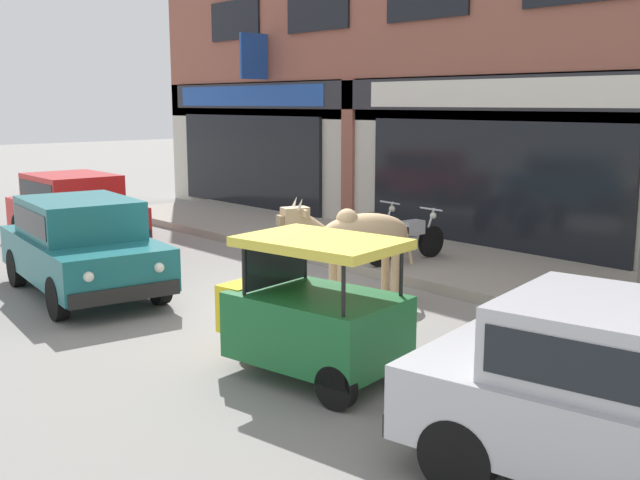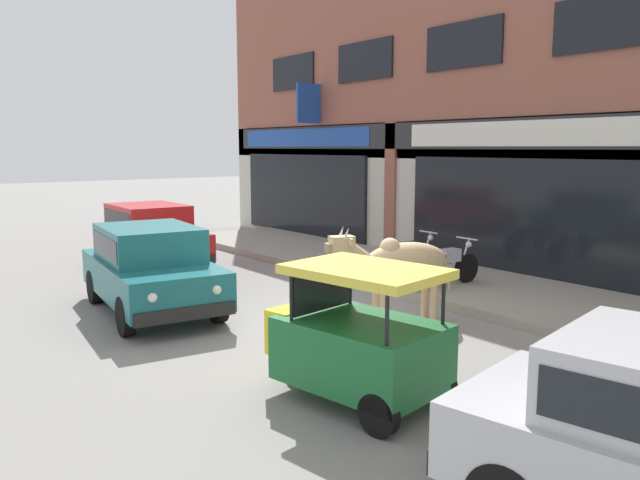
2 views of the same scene
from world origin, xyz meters
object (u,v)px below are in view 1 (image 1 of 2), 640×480
(cow, at_px, (358,235))
(auto_rickshaw, at_px, (312,317))
(car_1, at_px, (82,242))
(motorcycle_1, at_px, (407,239))
(motorcycle_0, at_px, (366,231))
(car_2, at_px, (74,206))

(cow, xyz_separation_m, auto_rickshaw, (1.79, -2.44, -0.35))
(car_1, xyz_separation_m, motorcycle_1, (2.20, 4.86, -0.26))
(cow, distance_m, motorcycle_1, 2.38)
(cow, distance_m, auto_rickshaw, 3.05)
(cow, bearing_deg, motorcycle_1, 114.51)
(motorcycle_0, bearing_deg, car_2, -145.50)
(cow, xyz_separation_m, motorcycle_0, (-2.06, 2.22, -0.45))
(car_2, xyz_separation_m, auto_rickshaw, (8.79, -1.26, -0.15))
(auto_rickshaw, distance_m, motorcycle_0, 6.05)
(car_2, bearing_deg, motorcycle_0, 34.50)
(auto_rickshaw, bearing_deg, car_2, 171.82)
(car_2, height_order, auto_rickshaw, auto_rickshaw)
(auto_rickshaw, bearing_deg, cow, 126.22)
(car_1, height_order, motorcycle_0, car_1)
(auto_rickshaw, height_order, motorcycle_0, auto_rickshaw)
(auto_rickshaw, distance_m, motorcycle_1, 5.34)
(cow, bearing_deg, car_2, -170.45)
(car_1, height_order, car_2, same)
(car_1, relative_size, auto_rickshaw, 1.79)
(car_1, bearing_deg, cow, 40.82)
(cow, bearing_deg, car_1, -139.18)
(cow, relative_size, motorcycle_0, 1.15)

